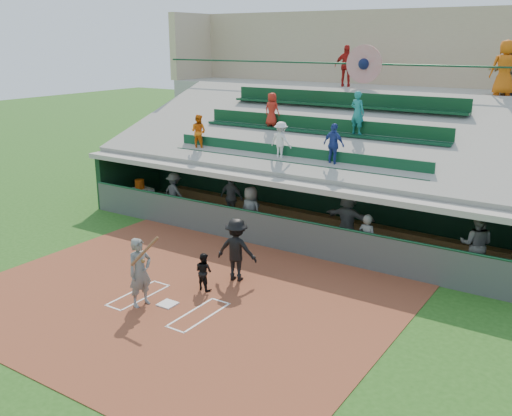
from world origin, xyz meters
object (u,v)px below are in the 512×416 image
Objects in this scene: batter_at_plate at (140,272)px; trash_bin at (511,82)px; water_cooler at (140,184)px; catcher at (204,271)px; home_plate at (168,304)px; white_table at (143,197)px.

trash_bin reaches higher than batter_at_plate.
batter_at_plate is 15.03m from trash_bin.
catcher is at bearing -34.62° from water_cooler.
home_plate is 14.78m from trash_bin.
white_table is 2.19× the size of water_cooler.
batter_at_plate is 2.40× the size of white_table.
white_table is (-6.36, 6.65, -0.53)m from batter_at_plate.
trash_bin is (5.37, 12.82, 5.01)m from home_plate.
batter_at_plate reaches higher than water_cooler.
water_cooler is at bearing -28.02° from catcher.
home_plate is at bearing 34.22° from batter_at_plate.
catcher is 8.73m from water_cooler.
home_plate is at bearing -28.40° from white_table.
home_plate is 1.15× the size of water_cooler.
batter_at_plate is 1.82m from catcher.
catcher is 13.45m from trash_bin.
water_cooler is (-6.43, 6.57, 0.02)m from batter_at_plate.
home_plate is 0.53× the size of white_table.
catcher reaches higher than home_plate.
water_cooler reaches higher than catcher.
batter_at_plate is at bearing 72.11° from catcher.
catcher is 1.28× the size of white_table.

